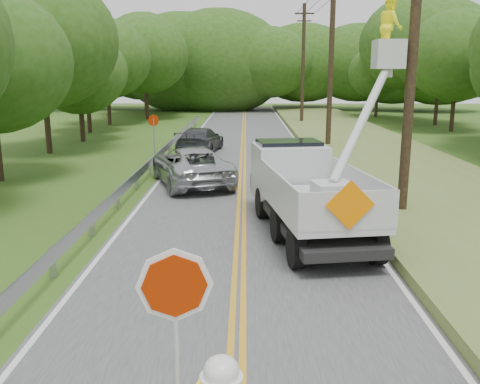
{
  "coord_description": "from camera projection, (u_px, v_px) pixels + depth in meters",
  "views": [
    {
      "loc": [
        0.14,
        -6.79,
        4.44
      ],
      "look_at": [
        0.0,
        6.0,
        1.5
      ],
      "focal_mm": 39.16,
      "sensor_mm": 36.0,
      "label": 1
    }
  ],
  "objects": [
    {
      "name": "ground",
      "position": [
        235.0,
        384.0,
        7.61
      ],
      "size": [
        140.0,
        140.0,
        0.0
      ],
      "primitive_type": "plane",
      "color": "#3B5218",
      "rests_on": "ground"
    },
    {
      "name": "road",
      "position": [
        242.0,
        184.0,
        21.25
      ],
      "size": [
        7.2,
        96.0,
        0.03
      ],
      "color": "#434446",
      "rests_on": "ground"
    },
    {
      "name": "guardrail",
      "position": [
        147.0,
        166.0,
        22.06
      ],
      "size": [
        0.18,
        48.0,
        0.77
      ],
      "color": "#9A9CA2",
      "rests_on": "ground"
    },
    {
      "name": "utility_poles",
      "position": [
        356.0,
        53.0,
        22.96
      ],
      "size": [
        1.6,
        43.3,
        10.0
      ],
      "color": "black",
      "rests_on": "ground"
    },
    {
      "name": "tall_grass_verge",
      "position": [
        417.0,
        181.0,
        21.15
      ],
      "size": [
        7.0,
        96.0,
        0.3
      ],
      "primitive_type": "cube",
      "color": "olive",
      "rests_on": "ground"
    },
    {
      "name": "treeline_left",
      "position": [
        88.0,
        54.0,
        34.97
      ],
      "size": [
        10.09,
        55.95,
        10.39
      ],
      "color": "#332319",
      "rests_on": "ground"
    },
    {
      "name": "treeline_horizon",
      "position": [
        248.0,
        63.0,
        61.2
      ],
      "size": [
        55.01,
        13.16,
        12.3
      ],
      "color": "#244B10",
      "rests_on": "ground"
    },
    {
      "name": "bucket_truck",
      "position": [
        308.0,
        175.0,
        15.25
      ],
      "size": [
        4.39,
        6.88,
        6.53
      ],
      "color": "black",
      "rests_on": "road"
    },
    {
      "name": "suv_silver",
      "position": [
        191.0,
        166.0,
        20.98
      ],
      "size": [
        4.13,
        5.97,
        1.51
      ],
      "primitive_type": "imported",
      "rotation": [
        0.0,
        0.0,
        3.47
      ],
      "color": "#ADB0B4",
      "rests_on": "road"
    },
    {
      "name": "suv_darkgrey",
      "position": [
        200.0,
        140.0,
        29.39
      ],
      "size": [
        2.66,
        5.05,
        1.39
      ],
      "primitive_type": "imported",
      "rotation": [
        0.0,
        0.0,
        2.99
      ],
      "color": "#393C40",
      "rests_on": "road"
    },
    {
      "name": "stop_sign_permanent",
      "position": [
        154.0,
        133.0,
        24.24
      ],
      "size": [
        0.46,
        0.33,
        2.53
      ],
      "color": "#9A9CA2",
      "rests_on": "ground"
    }
  ]
}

